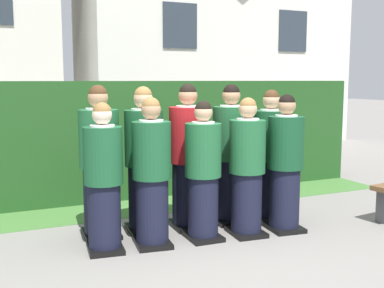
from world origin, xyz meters
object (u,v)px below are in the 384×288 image
object	(u,v)px
student_front_row_1	(152,176)
student_in_red_blazer	(188,160)
student_front_row_4	(285,166)
student_rear_row_0	(100,165)
student_rear_row_4	(270,158)
student_rear_row_3	(231,157)
student_front_row_3	(247,170)
student_front_row_0	(104,181)
student_front_row_2	(203,174)
student_rear_row_1	(144,163)

from	to	relation	value
student_front_row_1	student_in_red_blazer	size ratio (longest dim) A/B	0.92
student_front_row_4	student_front_row_1	bearing A→B (deg)	175.14
student_front_row_1	student_rear_row_0	distance (m)	0.69
student_rear_row_4	student_rear_row_3	bearing A→B (deg)	169.38
student_rear_row_3	student_front_row_3	bearing A→B (deg)	-98.15
student_front_row_0	student_rear_row_3	size ratio (longest dim) A/B	0.90
student_front_row_0	student_front_row_2	world-z (taller)	same
student_rear_row_3	student_rear_row_4	world-z (taller)	student_rear_row_3
student_front_row_0	student_in_red_blazer	world-z (taller)	student_in_red_blazer
student_front_row_4	student_rear_row_3	distance (m)	0.70
student_front_row_4	student_rear_row_1	world-z (taller)	student_rear_row_1
student_front_row_0	student_front_row_4	size ratio (longest dim) A/B	0.96
student_front_row_0	student_rear_row_0	distance (m)	0.50
student_front_row_0	student_rear_row_0	bearing A→B (deg)	80.85
student_rear_row_0	student_front_row_3	bearing A→B (deg)	-22.55
student_rear_row_1	student_in_red_blazer	xyz separation A→B (m)	(0.53, -0.06, 0.02)
student_front_row_2	student_rear_row_0	size ratio (longest dim) A/B	0.90
student_front_row_0	student_rear_row_3	world-z (taller)	student_rear_row_3
student_rear_row_0	student_rear_row_4	distance (m)	2.15
student_front_row_1	student_front_row_2	size ratio (longest dim) A/B	1.03
student_front_row_2	student_front_row_3	world-z (taller)	student_front_row_3
student_rear_row_0	student_rear_row_1	world-z (taller)	student_rear_row_0
student_front_row_3	student_front_row_0	bearing A→B (deg)	174.70
student_rear_row_0	student_rear_row_4	bearing A→B (deg)	-5.71
student_front_row_0	student_rear_row_1	distance (m)	0.75
student_front_row_3	student_rear_row_4	bearing A→B (deg)	35.77
student_front_row_2	student_rear_row_1	distance (m)	0.74
student_rear_row_4	student_in_red_blazer	bearing A→B (deg)	173.86
student_front_row_0	student_front_row_3	size ratio (longest dim) A/B	0.98
student_rear_row_0	student_rear_row_1	distance (m)	0.51
student_front_row_0	student_front_row_4	xyz separation A→B (m)	(2.12, -0.18, 0.03)
student_front_row_3	student_rear_row_3	xyz separation A→B (m)	(0.08, 0.52, 0.07)
student_front_row_1	student_front_row_4	bearing A→B (deg)	-4.86
student_front_row_4	student_rear_row_3	size ratio (longest dim) A/B	0.94
student_front_row_3	student_front_row_4	bearing A→B (deg)	-3.38
student_rear_row_4	student_rear_row_0	bearing A→B (deg)	174.29
student_front_row_0	student_front_row_1	size ratio (longest dim) A/B	0.97
student_rear_row_0	student_rear_row_3	size ratio (longest dim) A/B	1.00
student_front_row_4	student_rear_row_1	distance (m)	1.66
student_front_row_2	student_rear_row_0	xyz separation A→B (m)	(-1.02, 0.57, 0.08)
student_rear_row_0	student_rear_row_3	distance (m)	1.62
student_front_row_3	student_rear_row_1	xyz separation A→B (m)	(-1.03, 0.60, 0.06)
student_front_row_1	student_rear_row_1	xyz separation A→B (m)	(0.08, 0.50, 0.05)
student_front_row_2	student_in_red_blazer	xyz separation A→B (m)	(0.03, 0.47, 0.09)
student_front_row_4	student_in_red_blazer	bearing A→B (deg)	150.10
student_in_red_blazer	student_rear_row_4	world-z (taller)	student_in_red_blazer
student_front_row_1	student_front_row_2	xyz separation A→B (m)	(0.59, -0.04, -0.02)
student_front_row_0	student_front_row_1	world-z (taller)	student_front_row_1
student_front_row_3	student_rear_row_3	world-z (taller)	student_rear_row_3
student_front_row_2	student_front_row_0	bearing A→B (deg)	175.86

